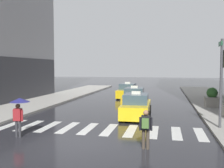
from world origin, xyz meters
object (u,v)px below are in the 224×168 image
object	(u,v)px
taxi_second	(134,98)
planter_mid_block	(212,98)
traffic_light_pole	(223,70)
taxi_third	(128,91)
taxi_lead	(136,107)
pedestrian_with_umbrella	(19,107)
pedestrian_with_backpack	(146,126)

from	to	relation	value
taxi_second	planter_mid_block	bearing A→B (deg)	-1.12
traffic_light_pole	taxi_third	xyz separation A→B (m)	(-7.20, 13.85, -2.53)
taxi_lead	pedestrian_with_umbrella	xyz separation A→B (m)	(-5.00, -6.27, 0.79)
taxi_second	traffic_light_pole	bearing A→B (deg)	-54.55
taxi_third	planter_mid_block	size ratio (longest dim) A/B	2.88
taxi_second	planter_mid_block	xyz separation A→B (m)	(6.54, -0.13, 0.15)
pedestrian_with_backpack	taxi_second	bearing A→B (deg)	99.11
taxi_third	taxi_second	bearing A→B (deg)	-75.94
taxi_lead	planter_mid_block	size ratio (longest dim) A/B	2.86
traffic_light_pole	taxi_third	distance (m)	15.82
traffic_light_pole	taxi_second	bearing A→B (deg)	125.45
taxi_third	pedestrian_with_umbrella	distance (m)	17.58
traffic_light_pole	taxi_second	distance (m)	10.24
traffic_light_pole	taxi_third	bearing A→B (deg)	117.46
taxi_third	pedestrian_with_backpack	distance (m)	18.26
pedestrian_with_umbrella	traffic_light_pole	bearing A→B (deg)	19.26
taxi_lead	taxi_second	world-z (taller)	same
taxi_third	planter_mid_block	bearing A→B (deg)	-36.45
taxi_lead	taxi_third	xyz separation A→B (m)	(-2.21, 11.07, 0.00)
taxi_lead	traffic_light_pole	bearing A→B (deg)	-29.14
taxi_second	planter_mid_block	world-z (taller)	taxi_second
taxi_third	planter_mid_block	xyz separation A→B (m)	(7.99, -5.90, 0.15)
taxi_third	pedestrian_with_backpack	size ratio (longest dim) A/B	2.80
planter_mid_block	pedestrian_with_umbrella	bearing A→B (deg)	-133.29
traffic_light_pole	pedestrian_with_umbrella	size ratio (longest dim) A/B	2.47
traffic_light_pole	pedestrian_with_backpack	xyz separation A→B (m)	(-3.80, -4.09, -2.29)
pedestrian_with_umbrella	taxi_second	bearing A→B (deg)	69.90
taxi_second	pedestrian_with_umbrella	xyz separation A→B (m)	(-4.23, -11.57, 0.79)
taxi_lead	planter_mid_block	world-z (taller)	taxi_lead
taxi_second	pedestrian_with_umbrella	bearing A→B (deg)	-110.10
taxi_lead	pedestrian_with_backpack	distance (m)	6.97
traffic_light_pole	pedestrian_with_backpack	size ratio (longest dim) A/B	2.91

